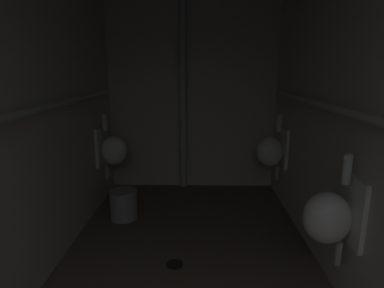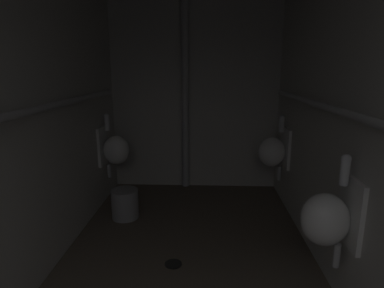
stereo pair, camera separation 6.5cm
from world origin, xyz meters
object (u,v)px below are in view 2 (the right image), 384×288
(floor_drain, at_px, (173,264))
(waste_bin, at_px, (125,204))
(urinal_left_mid, at_px, (114,149))
(urinal_right_mid, at_px, (328,218))
(standpipe_back_wall, at_px, (185,97))
(urinal_right_far, at_px, (274,151))

(floor_drain, bearing_deg, waste_bin, 125.89)
(floor_drain, xyz_separation_m, waste_bin, (-0.59, 0.81, 0.15))
(urinal_left_mid, distance_m, floor_drain, 1.61)
(urinal_left_mid, xyz_separation_m, urinal_right_mid, (1.82, -1.66, 0.00))
(standpipe_back_wall, bearing_deg, urinal_left_mid, -149.55)
(urinal_right_mid, relative_size, floor_drain, 5.39)
(urinal_left_mid, xyz_separation_m, floor_drain, (0.79, -1.25, -0.63))
(urinal_right_mid, xyz_separation_m, waste_bin, (-1.61, 1.22, -0.48))
(floor_drain, height_order, waste_bin, waste_bin)
(urinal_right_far, xyz_separation_m, floor_drain, (-1.02, -1.23, -0.63))
(urinal_left_mid, xyz_separation_m, urinal_right_far, (1.82, -0.01, 0.00))
(standpipe_back_wall, height_order, waste_bin, standpipe_back_wall)
(urinal_left_mid, bearing_deg, floor_drain, -57.48)
(urinal_right_far, distance_m, standpipe_back_wall, 1.26)
(urinal_right_mid, bearing_deg, waste_bin, 142.77)
(floor_drain, relative_size, waste_bin, 0.46)
(floor_drain, bearing_deg, urinal_right_mid, -21.88)
(standpipe_back_wall, bearing_deg, waste_bin, -122.99)
(urinal_right_mid, distance_m, waste_bin, 2.08)
(urinal_left_mid, bearing_deg, standpipe_back_wall, 30.45)
(standpipe_back_wall, relative_size, floor_drain, 16.61)
(urinal_left_mid, bearing_deg, urinal_right_far, -0.42)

